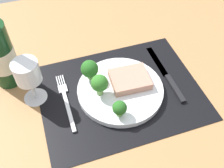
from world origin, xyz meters
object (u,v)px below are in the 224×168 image
object	(u,v)px
steak	(130,79)
fork	(66,101)
plate	(120,90)
wine_bottle	(0,54)
knife	(168,77)
wine_glass	(28,75)

from	to	relation	value
steak	fork	xyz separation A→B (cm)	(-17.92, 0.24, -2.47)
plate	steak	world-z (taller)	steak
wine_bottle	knife	bearing A→B (deg)	-18.06
plate	knife	world-z (taller)	plate
knife	wine_bottle	world-z (taller)	wine_bottle
knife	wine_bottle	size ratio (longest dim) A/B	0.80
steak	fork	world-z (taller)	steak
fork	knife	bearing A→B (deg)	-4.18
wine_glass	wine_bottle	bearing A→B (deg)	123.30
fork	wine_glass	size ratio (longest dim) A/B	1.46
steak	knife	xyz separation A→B (cm)	(11.52, -0.65, -2.42)
knife	wine_glass	world-z (taller)	wine_glass
fork	wine_glass	world-z (taller)	wine_glass
fork	wine_glass	xyz separation A→B (cm)	(-7.51, 4.07, 8.74)
fork	plate	bearing A→B (deg)	-7.93
fork	knife	size ratio (longest dim) A/B	0.83
plate	wine_bottle	bearing A→B (deg)	152.79
plate	wine_glass	xyz separation A→B (cm)	(-22.30, 5.49, 8.19)
fork	knife	world-z (taller)	knife
steak	knife	world-z (taller)	steak
plate	steak	distance (cm)	3.86
knife	wine_bottle	bearing A→B (deg)	164.41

